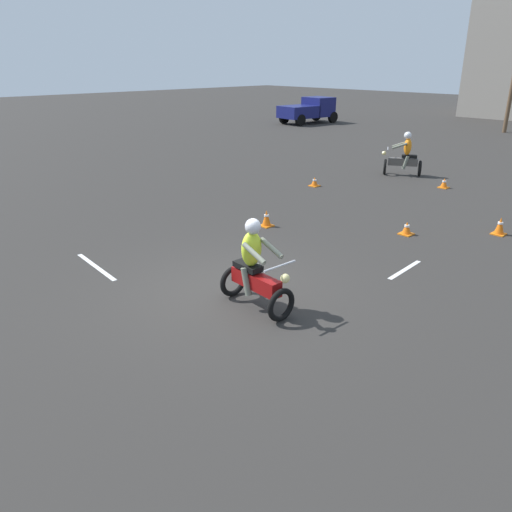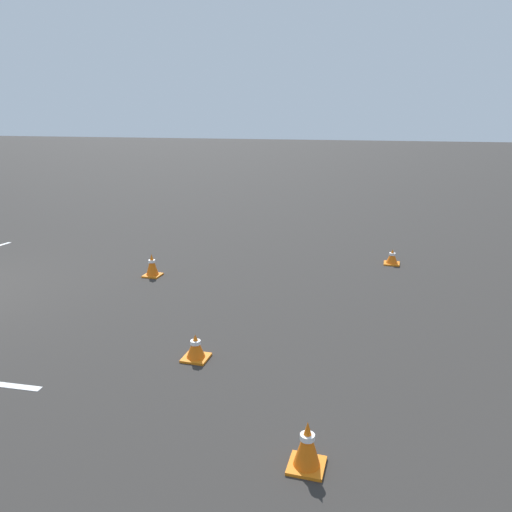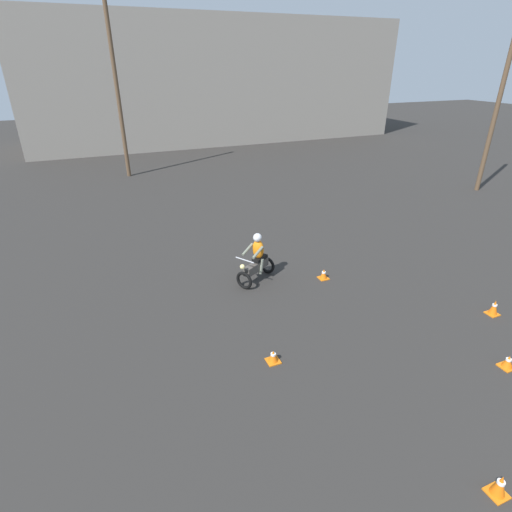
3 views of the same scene
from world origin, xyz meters
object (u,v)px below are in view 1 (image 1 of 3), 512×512
Objects in this scene: traffic_cone_mid_center at (444,183)px; traffic_cone_near_left at (500,226)px; pickup_truck at (309,110)px; motorcycle_rider_foreground at (255,270)px; traffic_cone_far_right at (407,228)px; motorcycle_rider_background at (404,157)px; traffic_cone_near_right at (315,182)px; traffic_cone_far_center at (267,219)px.

traffic_cone_near_left is at bearing -47.24° from traffic_cone_mid_center.
pickup_truck is 24.40m from traffic_cone_near_left.
motorcycle_rider_foreground is 7.45m from traffic_cone_near_left.
motorcycle_rider_foreground is at bearing -100.57° from traffic_cone_near_left.
traffic_cone_mid_center is at bearing 132.76° from traffic_cone_near_left.
motorcycle_rider_foreground is at bearing -79.50° from traffic_cone_mid_center.
motorcycle_rider_background is at bearing 122.08° from traffic_cone_far_right.
traffic_cone_far_right is (17.72, -16.57, -0.76)m from pickup_truck.
traffic_cone_near_right is at bearing -136.74° from traffic_cone_mid_center.
traffic_cone_far_center is (0.92, -8.30, -0.51)m from motorcycle_rider_background.
pickup_truck reaches higher than traffic_cone_near_left.
traffic_cone_near_right is 4.50m from traffic_cone_mid_center.
motorcycle_rider_background is 4.92× the size of traffic_cone_far_right.
traffic_cone_far_center is at bearing -98.93° from traffic_cone_mid_center.
traffic_cone_near_right is 5.55m from traffic_cone_far_right.
traffic_cone_near_left is at bearing 40.04° from traffic_cone_far_center.
traffic_cone_near_left is 5.01m from traffic_cone_mid_center.
traffic_cone_far_center is (-1.18, -7.52, 0.05)m from traffic_cone_mid_center.
traffic_cone_near_left is (5.50, -4.45, -0.51)m from motorcycle_rider_background.
traffic_cone_mid_center is (2.10, -0.78, -0.56)m from motorcycle_rider_background.
traffic_cone_far_right is at bearing -71.85° from traffic_cone_mid_center.
motorcycle_rider_background is 3.63× the size of traffic_cone_near_left.
motorcycle_rider_foreground is 11.18m from traffic_cone_mid_center.
pickup_truck is 19.49m from traffic_cone_mid_center.
traffic_cone_near_left is at bearing -31.48° from pickup_truck.
traffic_cone_near_left is 1.36× the size of traffic_cone_far_right.
pickup_truck is (-13.85, 10.40, 0.20)m from motorcycle_rider_background.
traffic_cone_near_left is 1.42× the size of traffic_cone_near_right.
traffic_cone_mid_center is at bearing 108.15° from traffic_cone_far_right.
traffic_cone_near_left is at bearing 46.61° from traffic_cone_far_right.
traffic_cone_near_right is 0.72× the size of traffic_cone_far_center.
traffic_cone_near_right is at bearing 155.35° from traffic_cone_far_right.
motorcycle_rider_background is 8.36m from traffic_cone_far_center.
traffic_cone_near_left is (19.35, -14.85, -0.71)m from pickup_truck.
pickup_truck is at bearing 144.99° from traffic_cone_mid_center.
motorcycle_rider_foreground is 0.39× the size of pickup_truck.
motorcycle_rider_foreground reaches higher than traffic_cone_mid_center.
traffic_cone_mid_center is 0.78× the size of traffic_cone_far_center.
motorcycle_rider_background reaches higher than traffic_cone_near_right.
traffic_cone_far_center is at bearing -134.80° from motorcycle_rider_foreground.
motorcycle_rider_background reaches higher than traffic_cone_far_center.
traffic_cone_mid_center is 1.02× the size of traffic_cone_far_right.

